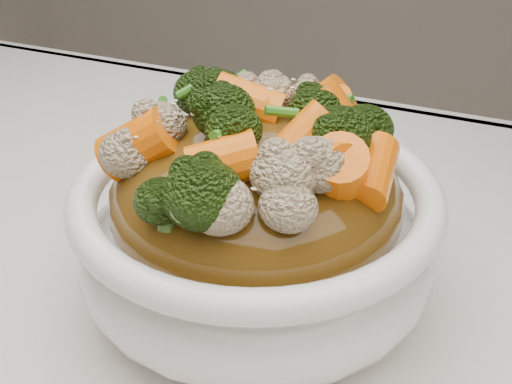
% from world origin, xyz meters
% --- Properties ---
extents(tablecloth, '(1.20, 0.80, 0.04)m').
position_xyz_m(tablecloth, '(0.00, 0.00, 0.73)').
color(tablecloth, silver).
rests_on(tablecloth, dining_table).
extents(bowl, '(0.24, 0.24, 0.09)m').
position_xyz_m(bowl, '(-0.01, 0.06, 0.79)').
color(bowl, white).
rests_on(bowl, tablecloth).
extents(sauce_base, '(0.19, 0.19, 0.10)m').
position_xyz_m(sauce_base, '(-0.01, 0.06, 0.82)').
color(sauce_base, '#55370E').
rests_on(sauce_base, bowl).
extents(carrots, '(0.19, 0.19, 0.05)m').
position_xyz_m(carrots, '(-0.01, 0.06, 0.89)').
color(carrots, orange).
rests_on(carrots, sauce_base).
extents(broccoli, '(0.19, 0.19, 0.04)m').
position_xyz_m(broccoli, '(-0.01, 0.06, 0.89)').
color(broccoli, black).
rests_on(broccoli, sauce_base).
extents(cauliflower, '(0.19, 0.19, 0.04)m').
position_xyz_m(cauliflower, '(-0.01, 0.06, 0.88)').
color(cauliflower, '#C7AF87').
rests_on(cauliflower, sauce_base).
extents(scallions, '(0.15, 0.15, 0.02)m').
position_xyz_m(scallions, '(-0.01, 0.06, 0.89)').
color(scallions, '#32741A').
rests_on(scallions, sauce_base).
extents(sesame_seeds, '(0.17, 0.17, 0.01)m').
position_xyz_m(sesame_seeds, '(-0.01, 0.06, 0.89)').
color(sesame_seeds, beige).
rests_on(sesame_seeds, sauce_base).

